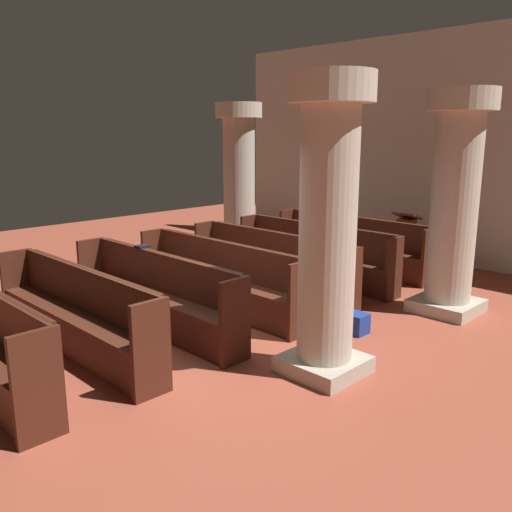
% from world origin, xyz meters
% --- Properties ---
extents(ground_plane, '(19.20, 19.20, 0.00)m').
position_xyz_m(ground_plane, '(0.00, 0.00, 0.00)').
color(ground_plane, '#9E4733').
extents(back_wall, '(10.00, 0.16, 4.50)m').
position_xyz_m(back_wall, '(0.00, 6.08, 2.25)').
color(back_wall, silver).
rests_on(back_wall, ground).
extents(pew_row_0, '(3.27, 0.47, 1.00)m').
position_xyz_m(pew_row_0, '(-0.64, 4.21, 0.53)').
color(pew_row_0, '#4C2316').
rests_on(pew_row_0, ground).
extents(pew_row_1, '(3.27, 0.46, 1.00)m').
position_xyz_m(pew_row_1, '(-0.64, 3.08, 0.53)').
color(pew_row_1, '#4C2316').
rests_on(pew_row_1, ground).
extents(pew_row_2, '(3.27, 0.46, 1.00)m').
position_xyz_m(pew_row_2, '(-0.64, 1.96, 0.53)').
color(pew_row_2, '#4C2316').
rests_on(pew_row_2, ground).
extents(pew_row_3, '(3.27, 0.47, 1.00)m').
position_xyz_m(pew_row_3, '(-0.64, 0.83, 0.53)').
color(pew_row_3, '#4C2316').
rests_on(pew_row_3, ground).
extents(pew_row_4, '(3.27, 0.46, 1.00)m').
position_xyz_m(pew_row_4, '(-0.64, -0.29, 0.53)').
color(pew_row_4, '#4C2316').
rests_on(pew_row_4, ground).
extents(pew_row_5, '(3.27, 0.47, 1.00)m').
position_xyz_m(pew_row_5, '(-0.64, -1.41, 0.53)').
color(pew_row_5, '#4C2316').
rests_on(pew_row_5, ground).
extents(pillar_aisle_side, '(0.95, 0.95, 3.16)m').
position_xyz_m(pillar_aisle_side, '(1.81, 3.14, 1.65)').
color(pillar_aisle_side, '#B6AD9A').
rests_on(pillar_aisle_side, ground).
extents(pillar_far_side, '(0.95, 0.95, 3.16)m').
position_xyz_m(pillar_far_side, '(-3.04, 3.54, 1.65)').
color(pillar_far_side, '#B6AD9A').
rests_on(pillar_far_side, ground).
extents(pillar_aisle_rear, '(0.87, 0.87, 3.16)m').
position_xyz_m(pillar_aisle_rear, '(1.81, 0.22, 1.65)').
color(pillar_aisle_rear, '#B6AD9A').
rests_on(pillar_aisle_rear, ground).
extents(lectern, '(0.48, 0.45, 1.08)m').
position_xyz_m(lectern, '(-0.01, 5.10, 0.45)').
color(lectern, '#562B1A').
rests_on(lectern, ground).
extents(hymn_book, '(0.16, 0.18, 0.04)m').
position_xyz_m(hymn_book, '(-1.16, -0.11, 1.02)').
color(hymn_book, black).
rests_on(hymn_book, pew_row_4).
extents(kneeler_box_blue, '(0.41, 0.26, 0.27)m').
position_xyz_m(kneeler_box_blue, '(1.32, 1.46, 0.14)').
color(kneeler_box_blue, navy).
rests_on(kneeler_box_blue, ground).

